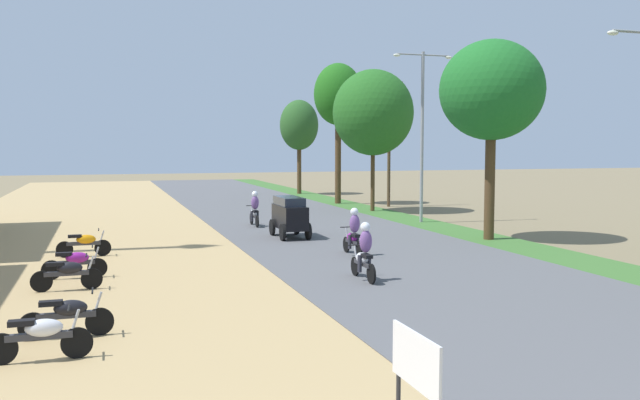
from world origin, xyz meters
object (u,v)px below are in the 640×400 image
(parked_motorbike_fifth, at_px, (85,242))
(motorbike_ahead_second, at_px, (353,233))
(median_tree_third, at_px, (373,113))
(median_tree_fourth, at_px, (338,96))
(parked_motorbike_second, at_px, (68,313))
(utility_pole_near, at_px, (389,138))
(street_signboard, at_px, (416,368))
(car_van_black, at_px, (290,215))
(motorbike_ahead_third, at_px, (254,210))
(motorbike_foreground_rider, at_px, (364,253))
(parked_motorbike_fourth, at_px, (75,261))
(median_tree_fifth, at_px, (299,126))
(streetlamp_mid, at_px, (422,125))
(median_tree_second, at_px, (492,91))
(parked_motorbike_nearest, at_px, (41,334))
(parked_motorbike_third, at_px, (68,272))

(parked_motorbike_fifth, height_order, motorbike_ahead_second, motorbike_ahead_second)
(median_tree_third, distance_m, median_tree_fourth, 5.62)
(parked_motorbike_second, distance_m, utility_pole_near, 31.04)
(street_signboard, distance_m, car_van_black, 19.55)
(parked_motorbike_fifth, distance_m, motorbike_ahead_third, 9.97)
(median_tree_third, xyz_separation_m, motorbike_foreground_rider, (-7.99, -18.78, -4.91))
(parked_motorbike_fourth, relative_size, median_tree_fifth, 0.24)
(streetlamp_mid, relative_size, motorbike_ahead_second, 4.66)
(utility_pole_near, distance_m, motorbike_foreground_rider, 24.18)
(median_tree_fourth, bearing_deg, parked_motorbike_second, -119.12)
(median_tree_second, height_order, car_van_black, median_tree_second)
(street_signboard, xyz_separation_m, car_van_black, (3.63, 19.21, -0.08))
(parked_motorbike_fourth, relative_size, utility_pole_near, 0.22)
(median_tree_second, xyz_separation_m, median_tree_third, (0.04, 12.51, -0.28))
(parked_motorbike_nearest, distance_m, parked_motorbike_second, 1.46)
(parked_motorbike_fourth, distance_m, car_van_black, 10.30)
(parked_motorbike_nearest, height_order, median_tree_fifth, median_tree_fifth)
(median_tree_second, bearing_deg, utility_pole_near, 81.47)
(median_tree_fourth, distance_m, median_tree_fifth, 9.57)
(parked_motorbike_fourth, relative_size, median_tree_fourth, 0.20)
(streetlamp_mid, xyz_separation_m, motorbike_foreground_rider, (-8.11, -12.73, -4.00))
(median_tree_second, bearing_deg, car_van_black, 159.01)
(utility_pole_near, distance_m, car_van_black, 16.23)
(parked_motorbike_fourth, relative_size, parked_motorbike_fifth, 1.00)
(parked_motorbike_third, distance_m, parked_motorbike_fourth, 1.66)
(parked_motorbike_second, bearing_deg, parked_motorbike_fourth, 90.86)
(median_tree_fifth, bearing_deg, parked_motorbike_fourth, -116.81)
(parked_motorbike_third, xyz_separation_m, streetlamp_mid, (15.99, 11.55, 4.31))
(parked_motorbike_nearest, distance_m, streetlamp_mid, 24.26)
(median_tree_fifth, relative_size, motorbike_foreground_rider, 4.11)
(utility_pole_near, bearing_deg, median_tree_second, -98.53)
(utility_pole_near, bearing_deg, median_tree_third, -128.62)
(street_signboard, xyz_separation_m, median_tree_fourth, (11.04, 34.25, 6.01))
(motorbike_ahead_third, bearing_deg, motorbike_ahead_second, -81.27)
(street_signboard, height_order, median_tree_third, median_tree_third)
(parked_motorbike_second, height_order, parked_motorbike_fourth, same)
(median_tree_fifth, relative_size, car_van_black, 3.07)
(median_tree_third, bearing_deg, streetlamp_mid, -88.78)
(parked_motorbike_second, relative_size, median_tree_third, 0.22)
(parked_motorbike_fifth, distance_m, motorbike_foreground_rider, 10.19)
(motorbike_foreground_rider, bearing_deg, street_signboard, -108.14)
(parked_motorbike_third, relative_size, car_van_black, 0.75)
(parked_motorbike_fourth, distance_m, median_tree_second, 16.98)
(motorbike_ahead_third, bearing_deg, parked_motorbike_fourth, -125.41)
(parked_motorbike_fifth, relative_size, median_tree_second, 0.22)
(car_van_black, bearing_deg, median_tree_second, -20.99)
(streetlamp_mid, distance_m, car_van_black, 9.36)
(parked_motorbike_second, relative_size, motorbike_ahead_third, 1.00)
(utility_pole_near, xyz_separation_m, motorbike_ahead_third, (-10.45, -8.16, -3.50))
(median_tree_fifth, bearing_deg, streetlamp_mid, -89.20)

